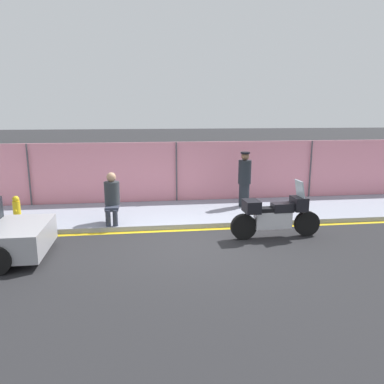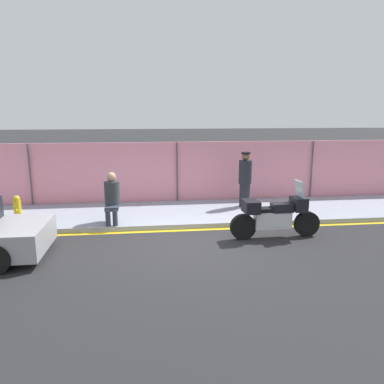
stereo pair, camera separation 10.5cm
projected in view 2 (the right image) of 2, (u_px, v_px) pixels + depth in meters
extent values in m
plane|color=#262628|center=(191.00, 245.00, 8.91)|extent=(120.00, 120.00, 0.00)
cube|color=#8E93A3|center=(181.00, 213.00, 11.45)|extent=(35.25, 2.81, 0.13)
cube|color=gold|center=(186.00, 230.00, 10.02)|extent=(35.25, 0.18, 0.01)
cube|color=pink|center=(177.00, 173.00, 12.69)|extent=(33.49, 0.08, 2.12)
cylinder|color=#4C4C51|center=(30.00, 177.00, 12.03)|extent=(0.05, 0.05, 2.12)
cylinder|color=#4C4C51|center=(177.00, 174.00, 12.59)|extent=(0.05, 0.05, 2.12)
cylinder|color=#4C4C51|center=(312.00, 171.00, 13.15)|extent=(0.05, 0.05, 2.12)
cylinder|color=black|center=(307.00, 224.00, 9.49)|extent=(0.65, 0.16, 0.65)
cylinder|color=black|center=(243.00, 227.00, 9.23)|extent=(0.65, 0.16, 0.65)
cube|color=silver|center=(272.00, 220.00, 9.31)|extent=(0.93, 0.31, 0.43)
cube|color=black|center=(282.00, 208.00, 9.29)|extent=(0.53, 0.33, 0.22)
cube|color=black|center=(269.00, 210.00, 9.24)|extent=(0.61, 0.30, 0.10)
cube|color=black|center=(299.00, 204.00, 9.33)|extent=(0.34, 0.49, 0.34)
cube|color=silver|center=(300.00, 189.00, 9.25)|extent=(0.12, 0.42, 0.42)
cube|color=black|center=(251.00, 206.00, 9.15)|extent=(0.38, 0.52, 0.30)
cylinder|color=#1E2328|center=(245.00, 195.00, 11.92)|extent=(0.33, 0.33, 0.74)
cylinder|color=#1E2328|center=(245.00, 172.00, 11.77)|extent=(0.40, 0.40, 0.74)
sphere|color=brown|center=(246.00, 156.00, 11.66)|extent=(0.25, 0.25, 0.25)
cylinder|color=black|center=(246.00, 153.00, 11.64)|extent=(0.29, 0.29, 0.06)
cylinder|color=#2D3342|center=(108.00, 218.00, 9.89)|extent=(0.13, 0.13, 0.44)
cylinder|color=#2D3342|center=(115.00, 218.00, 9.92)|extent=(0.13, 0.13, 0.44)
cube|color=#2D3342|center=(112.00, 208.00, 10.07)|extent=(0.35, 0.44, 0.10)
cylinder|color=#2D3338|center=(112.00, 193.00, 10.21)|extent=(0.41, 0.41, 0.63)
sphere|color=tan|center=(111.00, 177.00, 10.12)|extent=(0.26, 0.26, 0.26)
cylinder|color=black|center=(23.00, 232.00, 8.89)|extent=(0.60, 0.22, 0.60)
cylinder|color=gold|center=(18.00, 210.00, 10.43)|extent=(0.20, 0.20, 0.56)
sphere|color=gold|center=(16.00, 199.00, 10.36)|extent=(0.18, 0.18, 0.18)
cylinder|color=gold|center=(16.00, 210.00, 10.31)|extent=(0.07, 0.08, 0.07)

